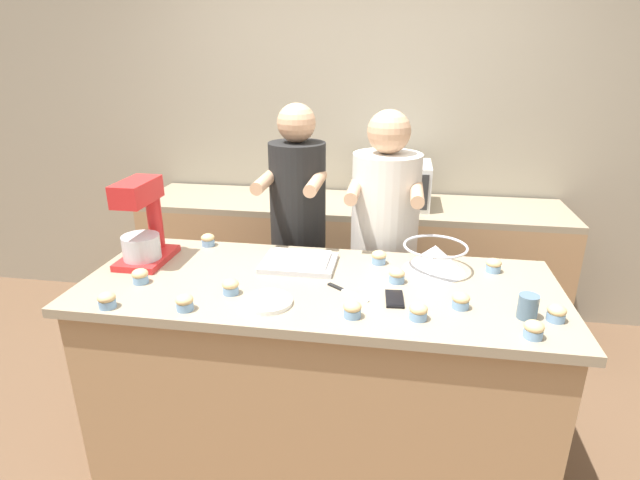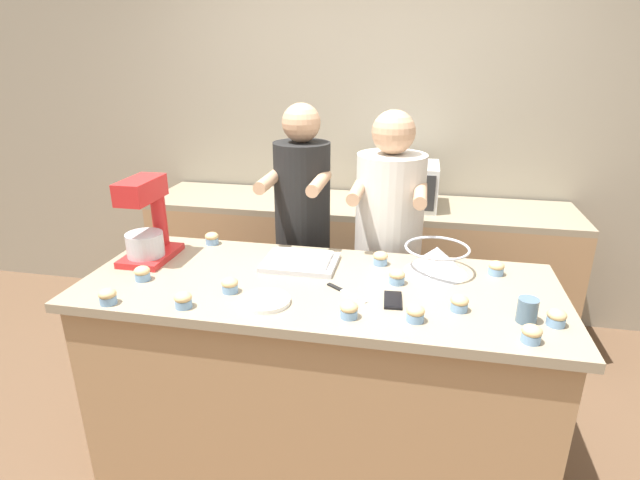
% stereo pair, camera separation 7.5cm
% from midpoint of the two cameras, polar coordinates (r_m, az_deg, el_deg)
% --- Properties ---
extents(ground_plane, '(16.00, 16.00, 0.00)m').
position_cam_midpoint_polar(ground_plane, '(2.69, -1.02, -23.45)').
color(ground_plane, brown).
extents(back_wall, '(10.00, 0.06, 2.70)m').
position_cam_midpoint_polar(back_wall, '(3.59, 3.61, 12.34)').
color(back_wall, gray).
rests_on(back_wall, ground_plane).
extents(island_counter, '(2.03, 0.80, 0.95)m').
position_cam_midpoint_polar(island_counter, '(2.38, -1.09, -15.20)').
color(island_counter, '#A87F56').
rests_on(island_counter, ground_plane).
extents(back_counter, '(2.80, 0.60, 0.93)m').
position_cam_midpoint_polar(back_counter, '(3.49, 2.69, -3.02)').
color(back_counter, '#A87F56').
rests_on(back_counter, ground_plane).
extents(person_left, '(0.32, 0.49, 1.63)m').
position_cam_midpoint_polar(person_left, '(2.79, -3.27, -0.39)').
color(person_left, '#33384C').
rests_on(person_left, ground_plane).
extents(person_right, '(0.37, 0.52, 1.61)m').
position_cam_midpoint_polar(person_right, '(2.75, 6.45, -1.52)').
color(person_right, '#232328').
rests_on(person_right, ground_plane).
extents(stand_mixer, '(0.20, 0.30, 0.39)m').
position_cam_midpoint_polar(stand_mixer, '(2.44, -20.42, 1.44)').
color(stand_mixer, red).
rests_on(stand_mixer, island_counter).
extents(mixing_bowl, '(0.29, 0.29, 0.12)m').
position_cam_midpoint_polar(mixing_bowl, '(2.28, 12.05, -1.91)').
color(mixing_bowl, '#BCBCC1').
rests_on(mixing_bowl, island_counter).
extents(baking_tray, '(0.33, 0.26, 0.04)m').
position_cam_midpoint_polar(baking_tray, '(2.30, -3.34, -2.47)').
color(baking_tray, '#BCBCC1').
rests_on(baking_tray, island_counter).
extents(microwave_oven, '(0.47, 0.37, 0.28)m').
position_cam_midpoint_polar(microwave_oven, '(3.28, 7.68, 6.37)').
color(microwave_oven, silver).
rests_on(microwave_oven, back_counter).
extents(cell_phone, '(0.08, 0.15, 0.01)m').
position_cam_midpoint_polar(cell_phone, '(2.01, 7.45, -6.68)').
color(cell_phone, black).
rests_on(cell_phone, island_counter).
extents(drinking_glass, '(0.07, 0.07, 0.09)m').
position_cam_midpoint_polar(drinking_glass, '(1.99, 21.67, -7.09)').
color(drinking_glass, slate).
rests_on(drinking_glass, island_counter).
extents(small_plate, '(0.19, 0.19, 0.02)m').
position_cam_midpoint_polar(small_plate, '(1.98, -7.08, -7.03)').
color(small_plate, white).
rests_on(small_plate, island_counter).
extents(knife, '(0.19, 0.15, 0.01)m').
position_cam_midpoint_polar(knife, '(2.06, 1.85, -5.87)').
color(knife, '#BCBCC1').
rests_on(knife, island_counter).
extents(cupcake_0, '(0.07, 0.07, 0.06)m').
position_cam_midpoint_polar(cupcake_0, '(2.15, 7.80, -4.04)').
color(cupcake_0, '#759EC6').
rests_on(cupcake_0, island_counter).
extents(cupcake_1, '(0.07, 0.07, 0.06)m').
position_cam_midpoint_polar(cupcake_1, '(1.86, 2.55, -7.92)').
color(cupcake_1, '#759EC6').
rests_on(cupcake_1, island_counter).
extents(cupcake_2, '(0.07, 0.07, 0.06)m').
position_cam_midpoint_polar(cupcake_2, '(1.87, 10.05, -8.05)').
color(cupcake_2, '#759EC6').
rests_on(cupcake_2, island_counter).
extents(cupcake_3, '(0.07, 0.07, 0.06)m').
position_cam_midpoint_polar(cupcake_3, '(2.35, 18.36, -2.76)').
color(cupcake_3, '#759EC6').
rests_on(cupcake_3, island_counter).
extents(cupcake_4, '(0.07, 0.07, 0.06)m').
position_cam_midpoint_polar(cupcake_4, '(2.11, -24.13, -6.29)').
color(cupcake_4, '#759EC6').
rests_on(cupcake_4, island_counter).
extents(cupcake_5, '(0.07, 0.07, 0.06)m').
position_cam_midpoint_polar(cupcake_5, '(1.99, 14.74, -6.72)').
color(cupcake_5, '#759EC6').
rests_on(cupcake_5, island_counter).
extents(cupcake_6, '(0.07, 0.07, 0.06)m').
position_cam_midpoint_polar(cupcake_6, '(2.32, 5.82, -1.97)').
color(cupcake_6, '#759EC6').
rests_on(cupcake_6, island_counter).
extents(cupcake_7, '(0.07, 0.07, 0.06)m').
position_cam_midpoint_polar(cupcake_7, '(1.99, -16.27, -6.87)').
color(cupcake_7, '#759EC6').
rests_on(cupcake_7, island_counter).
extents(cupcake_8, '(0.07, 0.07, 0.06)m').
position_cam_midpoint_polar(cupcake_8, '(1.87, 22.18, -9.46)').
color(cupcake_8, '#759EC6').
rests_on(cupcake_8, island_counter).
extents(cupcake_9, '(0.07, 0.07, 0.06)m').
position_cam_midpoint_polar(cupcake_9, '(2.60, -13.49, 0.02)').
color(cupcake_9, '#759EC6').
rests_on(cupcake_9, island_counter).
extents(cupcake_10, '(0.07, 0.07, 0.06)m').
position_cam_midpoint_polar(cupcake_10, '(2.01, 24.45, -7.61)').
color(cupcake_10, '#759EC6').
rests_on(cupcake_10, island_counter).
extents(cupcake_11, '(0.07, 0.07, 0.06)m').
position_cam_midpoint_polar(cupcake_11, '(2.27, -20.75, -3.88)').
color(cupcake_11, '#759EC6').
rests_on(cupcake_11, island_counter).
extents(cupcake_12, '(0.07, 0.07, 0.06)m').
position_cam_midpoint_polar(cupcake_12, '(2.07, -11.22, -5.25)').
color(cupcake_12, '#759EC6').
rests_on(cupcake_12, island_counter).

